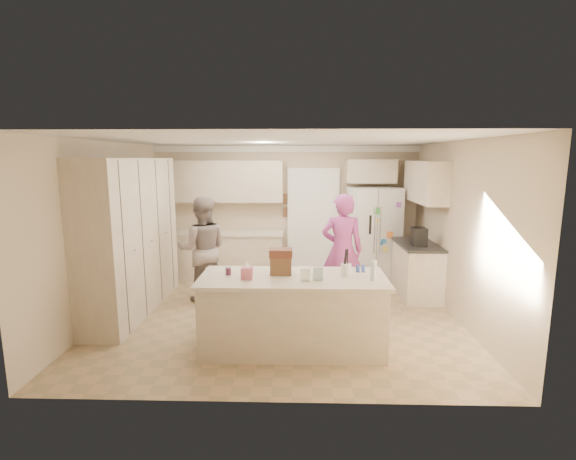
{
  "coord_description": "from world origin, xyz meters",
  "views": [
    {
      "loc": [
        0.28,
        -6.01,
        2.35
      ],
      "look_at": [
        0.1,
        0.35,
        1.25
      ],
      "focal_mm": 26.0,
      "sensor_mm": 36.0,
      "label": 1
    }
  ],
  "objects_px": {
    "tissue_box": "(247,273)",
    "teen_boy": "(203,249)",
    "island_base": "(293,314)",
    "refrigerator": "(373,235)",
    "utensil_crock": "(346,270)",
    "dollhouse_body": "(281,266)",
    "coffee_maker": "(419,237)",
    "teen_girl": "(342,250)"
  },
  "relations": [
    {
      "from": "island_base",
      "to": "tissue_box",
      "type": "xyz_separation_m",
      "value": [
        -0.55,
        -0.1,
        0.56
      ]
    },
    {
      "from": "utensil_crock",
      "to": "dollhouse_body",
      "type": "xyz_separation_m",
      "value": [
        -0.8,
        0.05,
        0.04
      ]
    },
    {
      "from": "island_base",
      "to": "tissue_box",
      "type": "height_order",
      "value": "tissue_box"
    },
    {
      "from": "island_base",
      "to": "teen_girl",
      "type": "distance_m",
      "value": 1.82
    },
    {
      "from": "tissue_box",
      "to": "teen_boy",
      "type": "xyz_separation_m",
      "value": [
        -0.97,
        1.86,
        -0.13
      ]
    },
    {
      "from": "refrigerator",
      "to": "tissue_box",
      "type": "relative_size",
      "value": 12.86
    },
    {
      "from": "island_base",
      "to": "teen_boy",
      "type": "height_order",
      "value": "teen_boy"
    },
    {
      "from": "coffee_maker",
      "to": "tissue_box",
      "type": "bearing_deg",
      "value": -142.43
    },
    {
      "from": "tissue_box",
      "to": "dollhouse_body",
      "type": "bearing_deg",
      "value": 26.57
    },
    {
      "from": "island_base",
      "to": "teen_girl",
      "type": "bearing_deg",
      "value": 64.44
    },
    {
      "from": "coffee_maker",
      "to": "utensil_crock",
      "type": "distance_m",
      "value": 2.32
    },
    {
      "from": "dollhouse_body",
      "to": "teen_girl",
      "type": "height_order",
      "value": "teen_girl"
    },
    {
      "from": "island_base",
      "to": "utensil_crock",
      "type": "height_order",
      "value": "utensil_crock"
    },
    {
      "from": "dollhouse_body",
      "to": "coffee_maker",
      "type": "bearing_deg",
      "value": 39.29
    },
    {
      "from": "refrigerator",
      "to": "dollhouse_body",
      "type": "distance_m",
      "value": 3.35
    },
    {
      "from": "coffee_maker",
      "to": "tissue_box",
      "type": "relative_size",
      "value": 2.14
    },
    {
      "from": "coffee_maker",
      "to": "teen_boy",
      "type": "relative_size",
      "value": 0.17
    },
    {
      "from": "coffee_maker",
      "to": "utensil_crock",
      "type": "xyz_separation_m",
      "value": [
        -1.4,
        -1.85,
        -0.07
      ]
    },
    {
      "from": "tissue_box",
      "to": "dollhouse_body",
      "type": "height_order",
      "value": "dollhouse_body"
    },
    {
      "from": "island_base",
      "to": "tissue_box",
      "type": "bearing_deg",
      "value": -169.7
    },
    {
      "from": "refrigerator",
      "to": "teen_girl",
      "type": "xyz_separation_m",
      "value": [
        -0.74,
        -1.42,
        0.0
      ]
    },
    {
      "from": "refrigerator",
      "to": "island_base",
      "type": "xyz_separation_m",
      "value": [
        -1.5,
        -3.01,
        -0.46
      ]
    },
    {
      "from": "coffee_maker",
      "to": "island_base",
      "type": "distance_m",
      "value": 2.87
    },
    {
      "from": "teen_boy",
      "to": "coffee_maker",
      "type": "bearing_deg",
      "value": 173.73
    },
    {
      "from": "teen_boy",
      "to": "refrigerator",
      "type": "bearing_deg",
      "value": -166.02
    },
    {
      "from": "refrigerator",
      "to": "tissue_box",
      "type": "xyz_separation_m",
      "value": [
        -2.05,
        -3.11,
        0.1
      ]
    },
    {
      "from": "refrigerator",
      "to": "coffee_maker",
      "type": "xyz_separation_m",
      "value": [
        0.55,
        -1.11,
        0.17
      ]
    },
    {
      "from": "utensil_crock",
      "to": "tissue_box",
      "type": "height_order",
      "value": "utensil_crock"
    },
    {
      "from": "tissue_box",
      "to": "dollhouse_body",
      "type": "xyz_separation_m",
      "value": [
        0.4,
        0.2,
        0.04
      ]
    },
    {
      "from": "utensil_crock",
      "to": "tissue_box",
      "type": "relative_size",
      "value": 1.07
    },
    {
      "from": "refrigerator",
      "to": "teen_girl",
      "type": "height_order",
      "value": "teen_girl"
    },
    {
      "from": "island_base",
      "to": "dollhouse_body",
      "type": "distance_m",
      "value": 0.62
    },
    {
      "from": "teen_boy",
      "to": "island_base",
      "type": "bearing_deg",
      "value": 122.25
    },
    {
      "from": "coffee_maker",
      "to": "dollhouse_body",
      "type": "distance_m",
      "value": 2.84
    },
    {
      "from": "coffee_maker",
      "to": "teen_boy",
      "type": "height_order",
      "value": "teen_boy"
    },
    {
      "from": "coffee_maker",
      "to": "teen_girl",
      "type": "xyz_separation_m",
      "value": [
        -1.29,
        -0.31,
        -0.17
      ]
    },
    {
      "from": "dollhouse_body",
      "to": "teen_boy",
      "type": "relative_size",
      "value": 0.15
    },
    {
      "from": "dollhouse_body",
      "to": "utensil_crock",
      "type": "bearing_deg",
      "value": -3.58
    },
    {
      "from": "coffee_maker",
      "to": "utensil_crock",
      "type": "bearing_deg",
      "value": -127.12
    },
    {
      "from": "island_base",
      "to": "teen_boy",
      "type": "distance_m",
      "value": 2.36
    },
    {
      "from": "tissue_box",
      "to": "teen_girl",
      "type": "bearing_deg",
      "value": 52.19
    },
    {
      "from": "coffee_maker",
      "to": "dollhouse_body",
      "type": "bearing_deg",
      "value": -140.71
    }
  ]
}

